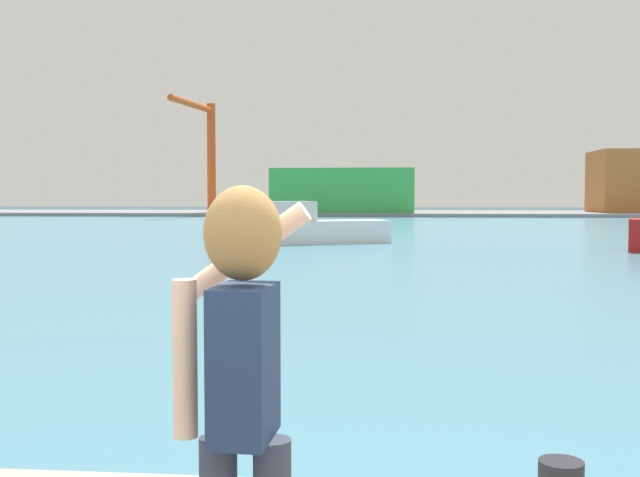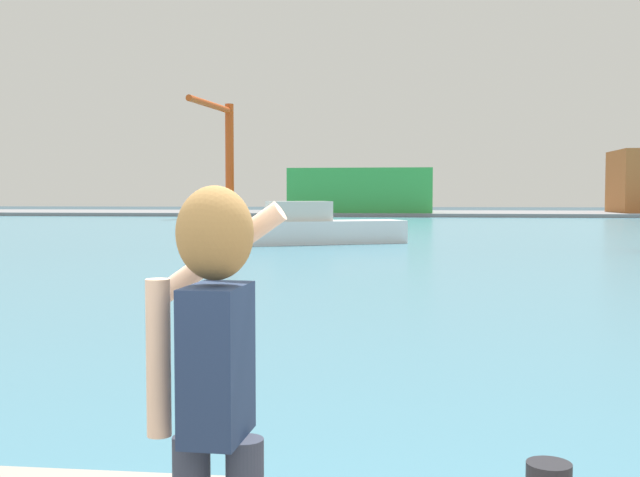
# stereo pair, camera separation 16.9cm
# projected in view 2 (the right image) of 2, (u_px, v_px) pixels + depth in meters

# --- Properties ---
(ground_plane) EXTENTS (220.00, 220.00, 0.00)m
(ground_plane) POSITION_uv_depth(u_px,v_px,m) (405.00, 231.00, 52.26)
(ground_plane) COLOR #334751
(harbor_water) EXTENTS (140.00, 100.00, 0.02)m
(harbor_water) POSITION_uv_depth(u_px,v_px,m) (405.00, 229.00, 54.25)
(harbor_water) COLOR teal
(harbor_water) RESTS_ON ground_plane
(far_shore_dock) EXTENTS (140.00, 20.00, 0.42)m
(far_shore_dock) POSITION_uv_depth(u_px,v_px,m) (408.00, 213.00, 93.89)
(far_shore_dock) COLOR gray
(far_shore_dock) RESTS_ON ground_plane
(person_photographer) EXTENTS (0.53, 0.55, 1.74)m
(person_photographer) POSITION_uv_depth(u_px,v_px,m) (215.00, 371.00, 2.82)
(person_photographer) COLOR #2D3342
(person_photographer) RESTS_ON quay_promenade
(boat_moored) EXTENTS (8.56, 5.58, 2.07)m
(boat_moored) POSITION_uv_depth(u_px,v_px,m) (316.00, 228.00, 37.75)
(boat_moored) COLOR white
(boat_moored) RESTS_ON harbor_water
(warehouse_left) EXTENTS (16.31, 11.23, 5.07)m
(warehouse_left) POSITION_uv_depth(u_px,v_px,m) (362.00, 191.00, 91.82)
(warehouse_left) COLOR green
(warehouse_left) RESTS_ON far_shore_dock
(port_crane) EXTENTS (2.09, 12.87, 12.67)m
(port_crane) POSITION_uv_depth(u_px,v_px,m) (224.00, 142.00, 88.88)
(port_crane) COLOR #D84C19
(port_crane) RESTS_ON far_shore_dock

